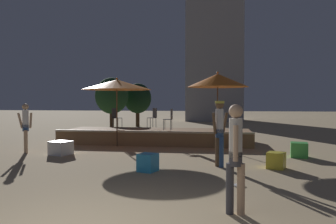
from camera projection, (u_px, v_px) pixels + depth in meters
wooden_deck at (157, 136)px, 14.74m from camera, size 8.30×2.79×0.64m
patio_umbrella_0 at (117, 85)px, 13.36m from camera, size 2.83×2.83×2.82m
patio_umbrella_1 at (218, 80)px, 12.72m from camera, size 2.37×2.37×3.01m
cube_seat_0 at (148, 162)px, 8.64m from camera, size 0.56×0.56×0.47m
cube_seat_1 at (61, 148)px, 11.32m from camera, size 0.77×0.77×0.47m
cube_seat_2 at (299, 150)px, 10.84m from camera, size 0.61×0.61×0.49m
cube_seat_3 at (276, 160)px, 9.01m from camera, size 0.59×0.59×0.45m
person_0 at (220, 128)px, 9.20m from camera, size 0.48×0.39×1.87m
person_2 at (26, 126)px, 11.73m from camera, size 0.47×0.33×1.77m
person_3 at (236, 154)px, 5.33m from camera, size 0.31×0.51×1.80m
bistro_chair_0 at (170, 117)px, 13.79m from camera, size 0.40×0.40×0.90m
bistro_chair_1 at (116, 116)px, 15.05m from camera, size 0.44×0.44×0.90m
bistro_chair_2 at (153, 116)px, 15.22m from camera, size 0.48×0.48×0.90m
frisbee_disc at (239, 185)px, 7.12m from camera, size 0.24×0.24×0.03m
background_tree_0 at (138, 99)px, 24.04m from camera, size 2.00×2.00×3.19m
background_tree_1 at (112, 96)px, 22.14m from camera, size 2.23×2.23×3.47m
distant_building at (215, 51)px, 31.76m from camera, size 5.30×4.30×13.54m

